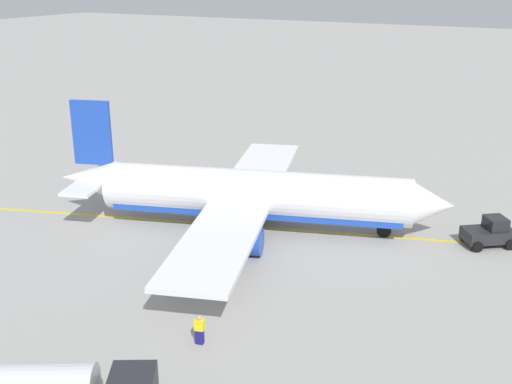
% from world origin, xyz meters
% --- Properties ---
extents(ground_plane, '(400.00, 400.00, 0.00)m').
position_xyz_m(ground_plane, '(0.00, 0.00, 0.00)').
color(ground_plane, '#9E9B96').
extents(airplane, '(30.90, 31.63, 9.73)m').
position_xyz_m(airplane, '(-0.46, -0.14, 2.69)').
color(airplane, white).
rests_on(airplane, ground).
extents(pushback_tug, '(4.10, 3.88, 2.20)m').
position_xyz_m(pushback_tug, '(16.90, 5.10, 1.01)').
color(pushback_tug, '#232328').
rests_on(pushback_tug, ground).
extents(refueling_worker, '(0.59, 0.47, 1.71)m').
position_xyz_m(refueling_worker, '(4.97, -16.00, 0.82)').
color(refueling_worker, navy).
rests_on(refueling_worker, ground).
extents(safety_cone_nose, '(0.56, 0.56, 0.62)m').
position_xyz_m(safety_cone_nose, '(10.29, 5.44, 0.31)').
color(safety_cone_nose, '#F2590F').
rests_on(safety_cone_nose, ground).
extents(safety_cone_wingtip, '(0.58, 0.58, 0.64)m').
position_xyz_m(safety_cone_wingtip, '(11.95, 10.13, 0.32)').
color(safety_cone_wingtip, '#F2590F').
rests_on(safety_cone_wingtip, ground).
extents(taxi_line_marking, '(62.46, 19.64, 0.01)m').
position_xyz_m(taxi_line_marking, '(0.00, 0.00, 0.01)').
color(taxi_line_marking, yellow).
rests_on(taxi_line_marking, ground).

